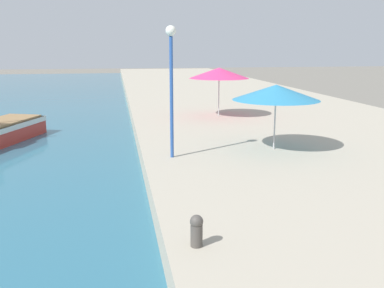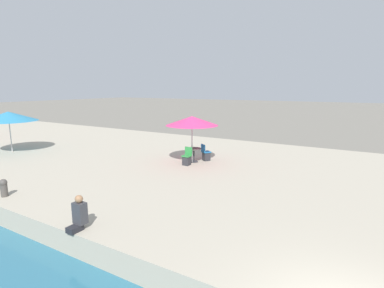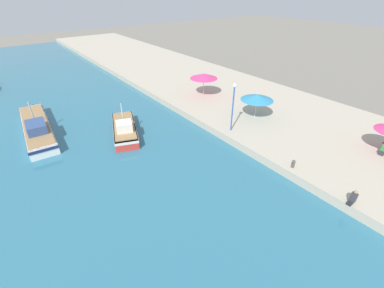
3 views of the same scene
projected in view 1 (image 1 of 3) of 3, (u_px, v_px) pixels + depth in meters
quay_promenade at (229, 101)px, 34.29m from camera, size 16.00×90.00×0.76m
cafe_umbrella_white at (276, 92)px, 16.04m from camera, size 3.29×3.29×2.47m
cafe_umbrella_striped at (219, 73)px, 23.77m from camera, size 3.33×3.33×2.73m
mooring_bollard at (197, 230)px, 8.39m from camera, size 0.26×0.26×0.65m
lamppost at (171, 70)px, 14.61m from camera, size 0.36×0.36×4.56m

